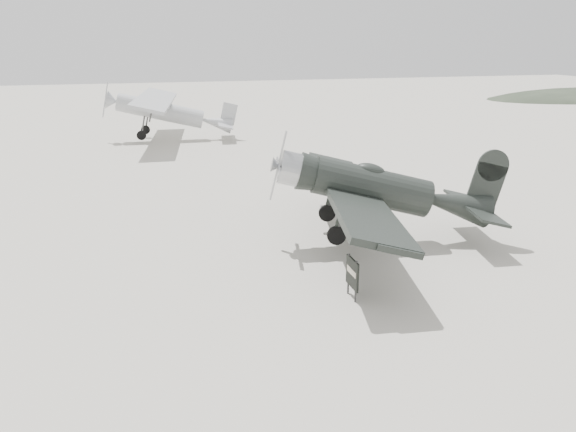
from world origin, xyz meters
name	(u,v)px	position (x,y,z in m)	size (l,w,h in m)	color
ground	(264,264)	(0.00, 0.00, 0.00)	(160.00, 160.00, 0.00)	#ABA798
lowwing_monoplane	(382,190)	(4.31, 0.86, 1.86)	(7.91, 10.94, 3.52)	black
highwing_monoplane	(166,108)	(-1.00, 23.91, 2.21)	(8.90, 12.49, 3.53)	gray
sign_board	(352,274)	(1.70, -2.96, 0.70)	(0.08, 0.81, 1.17)	#333333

